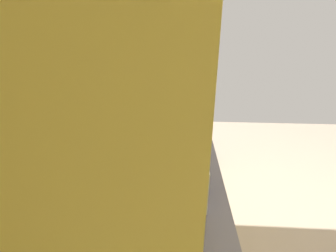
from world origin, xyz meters
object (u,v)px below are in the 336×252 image
Objects in this scene: oven_range at (181,131)px; bowl at (187,124)px; kettle at (188,149)px; microwave at (178,172)px.

bowl is at bearing -175.04° from oven_range.
bowl is at bearing 0.00° from kettle.
microwave reaches higher than oven_range.
oven_range reaches higher than bowl.
microwave is (-2.00, 0.01, 0.57)m from oven_range.
oven_range is at bearing -0.35° from microwave.
microwave is at bearing 169.53° from kettle.
microwave reaches higher than bowl.
bowl is 0.75× the size of kettle.
kettle is at bearing -10.47° from microwave.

